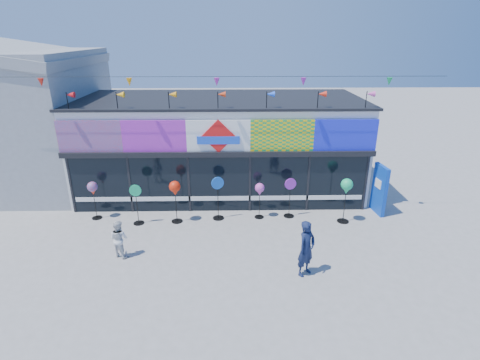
{
  "coord_description": "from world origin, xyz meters",
  "views": [
    {
      "loc": [
        0.54,
        -10.25,
        6.68
      ],
      "look_at": [
        0.78,
        2.0,
        1.87
      ],
      "focal_mm": 28.0,
      "sensor_mm": 36.0,
      "label": 1
    }
  ],
  "objects_px": {
    "spinner_2": "(175,190)",
    "adult_man": "(306,248)",
    "spinner_4": "(260,190)",
    "spinner_5": "(290,197)",
    "spinner_1": "(137,203)",
    "spinner_0": "(93,189)",
    "blue_sign": "(379,189)",
    "spinner_6": "(347,188)",
    "spinner_3": "(218,197)",
    "child": "(119,239)"
  },
  "relations": [
    {
      "from": "spinner_2",
      "to": "adult_man",
      "type": "distance_m",
      "value": 5.46
    },
    {
      "from": "spinner_4",
      "to": "spinner_5",
      "type": "height_order",
      "value": "spinner_5"
    },
    {
      "from": "spinner_4",
      "to": "spinner_1",
      "type": "bearing_deg",
      "value": -174.8
    },
    {
      "from": "spinner_4",
      "to": "spinner_5",
      "type": "distance_m",
      "value": 1.21
    },
    {
      "from": "spinner_1",
      "to": "spinner_2",
      "type": "height_order",
      "value": "spinner_2"
    },
    {
      "from": "spinner_0",
      "to": "blue_sign",
      "type": "bearing_deg",
      "value": 1.62
    },
    {
      "from": "spinner_1",
      "to": "spinner_6",
      "type": "xyz_separation_m",
      "value": [
        7.74,
        -0.01,
        0.57
      ]
    },
    {
      "from": "spinner_2",
      "to": "spinner_3",
      "type": "height_order",
      "value": "spinner_3"
    },
    {
      "from": "blue_sign",
      "to": "spinner_1",
      "type": "relative_size",
      "value": 1.25
    },
    {
      "from": "spinner_1",
      "to": "child",
      "type": "bearing_deg",
      "value": -91.45
    },
    {
      "from": "spinner_6",
      "to": "blue_sign",
      "type": "bearing_deg",
      "value": 26.7
    },
    {
      "from": "adult_man",
      "to": "child",
      "type": "bearing_deg",
      "value": 127.46
    },
    {
      "from": "spinner_3",
      "to": "spinner_2",
      "type": "bearing_deg",
      "value": -171.41
    },
    {
      "from": "spinner_2",
      "to": "spinner_4",
      "type": "height_order",
      "value": "spinner_2"
    },
    {
      "from": "spinner_6",
      "to": "spinner_3",
      "type": "bearing_deg",
      "value": 175.65
    },
    {
      "from": "spinner_5",
      "to": "adult_man",
      "type": "height_order",
      "value": "adult_man"
    },
    {
      "from": "spinner_5",
      "to": "adult_man",
      "type": "bearing_deg",
      "value": -90.96
    },
    {
      "from": "spinner_1",
      "to": "adult_man",
      "type": "xyz_separation_m",
      "value": [
        5.68,
        -3.28,
        0.03
      ]
    },
    {
      "from": "blue_sign",
      "to": "spinner_6",
      "type": "bearing_deg",
      "value": -160.09
    },
    {
      "from": "spinner_1",
      "to": "adult_man",
      "type": "distance_m",
      "value": 6.56
    },
    {
      "from": "spinner_5",
      "to": "child",
      "type": "distance_m",
      "value": 6.39
    },
    {
      "from": "spinner_2",
      "to": "spinner_5",
      "type": "distance_m",
      "value": 4.36
    },
    {
      "from": "spinner_3",
      "to": "spinner_5",
      "type": "height_order",
      "value": "spinner_3"
    },
    {
      "from": "spinner_5",
      "to": "blue_sign",
      "type": "bearing_deg",
      "value": 4.84
    },
    {
      "from": "spinner_1",
      "to": "spinner_4",
      "type": "height_order",
      "value": "spinner_1"
    },
    {
      "from": "spinner_2",
      "to": "child",
      "type": "relative_size",
      "value": 1.32
    },
    {
      "from": "spinner_0",
      "to": "spinner_5",
      "type": "relative_size",
      "value": 0.95
    },
    {
      "from": "spinner_1",
      "to": "spinner_3",
      "type": "distance_m",
      "value": 3.01
    },
    {
      "from": "spinner_6",
      "to": "spinner_0",
      "type": "bearing_deg",
      "value": 177.12
    },
    {
      "from": "spinner_2",
      "to": "spinner_6",
      "type": "bearing_deg",
      "value": -1.13
    },
    {
      "from": "spinner_2",
      "to": "spinner_1",
      "type": "bearing_deg",
      "value": -175.21
    },
    {
      "from": "spinner_5",
      "to": "spinner_6",
      "type": "height_order",
      "value": "spinner_6"
    },
    {
      "from": "spinner_6",
      "to": "spinner_4",
      "type": "bearing_deg",
      "value": 172.41
    },
    {
      "from": "adult_man",
      "to": "child",
      "type": "height_order",
      "value": "adult_man"
    },
    {
      "from": "blue_sign",
      "to": "adult_man",
      "type": "distance_m",
      "value": 5.44
    },
    {
      "from": "spinner_2",
      "to": "spinner_4",
      "type": "relative_size",
      "value": 1.16
    },
    {
      "from": "blue_sign",
      "to": "child",
      "type": "bearing_deg",
      "value": -169.14
    },
    {
      "from": "spinner_0",
      "to": "spinner_6",
      "type": "distance_m",
      "value": 9.47
    },
    {
      "from": "spinner_3",
      "to": "spinner_5",
      "type": "relative_size",
      "value": 1.08
    },
    {
      "from": "spinner_0",
      "to": "spinner_5",
      "type": "height_order",
      "value": "spinner_5"
    },
    {
      "from": "child",
      "to": "spinner_2",
      "type": "bearing_deg",
      "value": -95.02
    },
    {
      "from": "blue_sign",
      "to": "spinner_6",
      "type": "distance_m",
      "value": 1.8
    },
    {
      "from": "blue_sign",
      "to": "spinner_6",
      "type": "height_order",
      "value": "blue_sign"
    },
    {
      "from": "spinner_2",
      "to": "spinner_4",
      "type": "xyz_separation_m",
      "value": [
        3.15,
        0.3,
        -0.18
      ]
    },
    {
      "from": "spinner_4",
      "to": "blue_sign",
      "type": "bearing_deg",
      "value": 4.43
    },
    {
      "from": "spinner_0",
      "to": "spinner_2",
      "type": "xyz_separation_m",
      "value": [
        3.15,
        -0.35,
        0.12
      ]
    },
    {
      "from": "blue_sign",
      "to": "spinner_2",
      "type": "height_order",
      "value": "blue_sign"
    },
    {
      "from": "adult_man",
      "to": "spinner_4",
      "type": "bearing_deg",
      "value": 64.81
    },
    {
      "from": "spinner_2",
      "to": "adult_man",
      "type": "relative_size",
      "value": 0.96
    },
    {
      "from": "spinner_3",
      "to": "child",
      "type": "bearing_deg",
      "value": -140.01
    }
  ]
}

